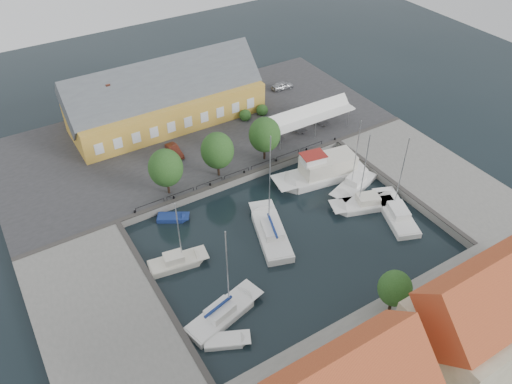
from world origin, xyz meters
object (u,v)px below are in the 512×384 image
at_px(trawler, 323,172).
at_px(east_boat_b, 364,205).
at_px(east_boat_a, 354,186).
at_px(east_boat_c, 396,214).
at_px(center_sailboat, 271,233).
at_px(west_boat_d, 223,314).
at_px(car_red, 174,151).
at_px(launch_sw, 226,342).
at_px(tent_canopy, 308,116).
at_px(car_silver, 282,85).
at_px(warehouse, 162,100).
at_px(west_boat_b, 177,263).
at_px(launch_nw, 173,219).

xyz_separation_m(trawler, east_boat_b, (0.87, -7.31, -0.76)).
relative_size(east_boat_a, east_boat_c, 0.98).
distance_m(center_sailboat, west_boat_d, 12.28).
relative_size(car_red, east_boat_c, 0.33).
bearing_deg(east_boat_a, launch_sw, -155.17).
xyz_separation_m(tent_canopy, car_silver, (4.22, 12.92, -2.04)).
relative_size(warehouse, trawler, 2.18).
bearing_deg(car_silver, warehouse, 88.77).
distance_m(center_sailboat, east_boat_c, 15.53).
bearing_deg(east_boat_a, west_boat_b, -179.20).
bearing_deg(east_boat_a, warehouse, 119.10).
relative_size(tent_canopy, east_boat_a, 1.27).
height_order(warehouse, west_boat_b, warehouse).
relative_size(car_red, center_sailboat, 0.28).
xyz_separation_m(car_red, west_boat_b, (-7.88, -17.86, -1.36)).
bearing_deg(east_boat_b, launch_sw, -161.29).
height_order(car_red, launch_nw, car_red).
relative_size(east_boat_a, east_boat_b, 0.98).
xyz_separation_m(warehouse, east_boat_a, (14.81, -26.61, -4.17)).
relative_size(car_red, launch_nw, 0.93).
bearing_deg(west_boat_d, east_boat_b, 13.22).
bearing_deg(east_boat_a, car_red, 134.45).
height_order(tent_canopy, west_boat_b, west_boat_b).
relative_size(trawler, east_boat_c, 1.16).
relative_size(center_sailboat, west_boat_b, 1.49).
xyz_separation_m(trawler, launch_nw, (-20.27, 2.91, -0.93)).
bearing_deg(launch_nw, warehouse, 69.03).
bearing_deg(center_sailboat, tent_canopy, 42.92).
bearing_deg(trawler, east_boat_a, -59.70).
xyz_separation_m(trawler, east_boat_a, (2.19, -3.74, -0.75)).
xyz_separation_m(car_silver, east_boat_a, (-6.01, -25.67, -1.38)).
bearing_deg(launch_sw, trawler, 33.80).
bearing_deg(car_silver, east_boat_b, 167.27).
bearing_deg(warehouse, trawler, -61.10).
distance_m(warehouse, trawler, 26.34).
xyz_separation_m(west_boat_b, west_boat_d, (1.03, -8.55, 0.01)).
distance_m(warehouse, east_boat_a, 30.73).
relative_size(east_boat_c, launch_nw, 2.80).
relative_size(warehouse, east_boat_a, 2.60).
xyz_separation_m(car_red, east_boat_c, (17.92, -24.42, -1.36)).
bearing_deg(car_red, east_boat_c, -53.84).
xyz_separation_m(tent_canopy, west_boat_d, (-25.83, -21.65, -3.41)).
relative_size(tent_canopy, west_boat_b, 1.53).
bearing_deg(launch_sw, west_boat_d, 67.23).
bearing_deg(west_boat_b, east_boat_b, -7.71).
xyz_separation_m(west_boat_b, launch_nw, (2.61, 7.00, -0.17)).
relative_size(car_red, west_boat_b, 0.41).
bearing_deg(east_boat_c, east_boat_a, 96.13).
distance_m(car_red, launch_sw, 30.28).
bearing_deg(warehouse, east_boat_a, -60.90).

